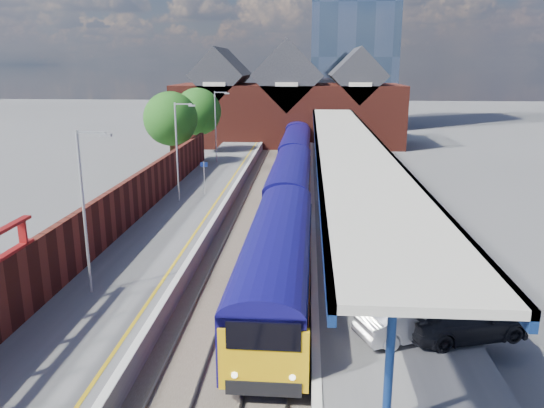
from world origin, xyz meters
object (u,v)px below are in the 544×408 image
at_px(parked_car_silver, 412,320).
at_px(parked_car_dark, 465,320).
at_px(parked_car_blue, 395,206).
at_px(lamp_post_c, 179,146).
at_px(parked_car_red, 419,255).
at_px(train, 294,161).
at_px(platform_sign, 204,172).
at_px(lamp_post_b, 86,203).
at_px(lamp_post_d, 217,122).

xyz_separation_m(parked_car_silver, parked_car_dark, (1.91, 0.14, -0.02)).
bearing_deg(parked_car_blue, parked_car_dark, 179.19).
height_order(lamp_post_c, parked_car_red, lamp_post_c).
bearing_deg(train, platform_sign, -126.88).
bearing_deg(parked_car_blue, lamp_post_b, 130.91).
distance_m(lamp_post_c, platform_sign, 3.34).
xyz_separation_m(lamp_post_d, platform_sign, (1.36, -14.00, -2.30)).
bearing_deg(parked_car_blue, lamp_post_d, 37.59).
bearing_deg(parked_car_dark, lamp_post_d, 5.75).
distance_m(lamp_post_b, lamp_post_c, 16.00).
relative_size(lamp_post_b, parked_car_silver, 1.69).
distance_m(lamp_post_c, parked_car_blue, 15.50).
bearing_deg(lamp_post_c, parked_car_dark, -51.82).
relative_size(train, platform_sign, 26.37).
height_order(lamp_post_d, platform_sign, lamp_post_d).
bearing_deg(parked_car_red, parked_car_silver, -167.24).
bearing_deg(parked_car_red, parked_car_blue, 23.70).
distance_m(parked_car_silver, parked_car_blue, 16.41).
xyz_separation_m(platform_sign, parked_car_blue, (13.50, -4.75, -1.12)).
relative_size(train, parked_car_blue, 16.08).
bearing_deg(parked_car_silver, parked_car_dark, -109.17).
xyz_separation_m(platform_sign, parked_car_dark, (13.50, -20.90, -1.03)).
height_order(lamp_post_c, platform_sign, lamp_post_c).
height_order(lamp_post_c, parked_car_dark, lamp_post_c).
distance_m(train, lamp_post_c, 13.54).
bearing_deg(parked_car_red, lamp_post_b, 129.61).
bearing_deg(train, parked_car_dark, -76.66).
bearing_deg(parked_car_silver, parked_car_blue, -30.16).
bearing_deg(parked_car_red, platform_sign, 68.12).
bearing_deg(parked_car_dark, platform_sign, 15.54).
height_order(train, parked_car_dark, train).
height_order(lamp_post_c, parked_car_silver, lamp_post_c).
relative_size(lamp_post_b, lamp_post_d, 1.00).
bearing_deg(parked_car_blue, platform_sign, 69.80).
bearing_deg(train, lamp_post_c, -126.40).
bearing_deg(parked_car_silver, train, -13.75).
relative_size(lamp_post_b, lamp_post_c, 1.00).
xyz_separation_m(lamp_post_d, parked_car_silver, (12.96, -35.05, -3.31)).
bearing_deg(lamp_post_c, lamp_post_b, -90.00).
xyz_separation_m(parked_car_red, parked_car_blue, (0.37, 9.71, -0.17)).
relative_size(lamp_post_d, parked_car_red, 1.62).
xyz_separation_m(lamp_post_c, parked_car_blue, (14.86, -2.75, -3.42)).
xyz_separation_m(lamp_post_c, parked_car_dark, (14.86, -18.90, -3.33)).
distance_m(lamp_post_c, lamp_post_d, 16.00).
height_order(platform_sign, parked_car_dark, platform_sign).
distance_m(lamp_post_b, platform_sign, 18.20).
bearing_deg(lamp_post_b, parked_car_silver, -13.24).
height_order(parked_car_dark, parked_car_blue, parked_car_dark).
distance_m(train, parked_car_silver, 30.14).
bearing_deg(lamp_post_b, train, 73.58).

